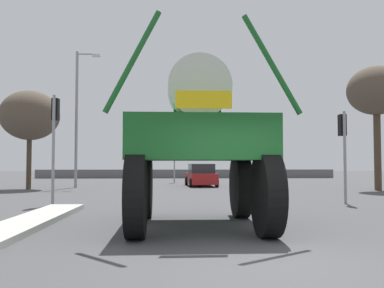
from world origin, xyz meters
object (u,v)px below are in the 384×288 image
at_px(sedan_ahead, 201,176).
at_px(bare_tree_left, 30,116).
at_px(streetlight_far_left, 78,113).
at_px(bare_tree_right, 376,92).
at_px(oversize_sprayer, 197,144).
at_px(traffic_signal_near_left, 55,125).
at_px(traffic_signal_far_left, 174,153).
at_px(traffic_signal_near_right, 343,136).

distance_m(sedan_ahead, bare_tree_left, 11.60).
relative_size(streetlight_far_left, bare_tree_left, 1.48).
bearing_deg(bare_tree_right, oversize_sprayer, -129.85).
xyz_separation_m(sedan_ahead, traffic_signal_near_left, (-6.37, -12.52, 2.30)).
distance_m(oversize_sprayer, bare_tree_left, 18.21).
xyz_separation_m(traffic_signal_far_left, streetlight_far_left, (-6.24, -6.04, 2.47)).
relative_size(sedan_ahead, traffic_signal_far_left, 1.30).
bearing_deg(sedan_ahead, bare_tree_right, -121.03).
xyz_separation_m(sedan_ahead, streetlight_far_left, (-8.06, -1.30, 4.12)).
distance_m(traffic_signal_near_left, bare_tree_right, 18.14).
distance_m(streetlight_far_left, bare_tree_right, 18.32).
relative_size(oversize_sprayer, bare_tree_right, 0.71).
bearing_deg(sedan_ahead, traffic_signal_near_right, -163.72).
height_order(traffic_signal_near_left, bare_tree_left, bare_tree_left).
distance_m(oversize_sprayer, traffic_signal_near_right, 8.35).
height_order(traffic_signal_near_right, traffic_signal_far_left, traffic_signal_near_right).
xyz_separation_m(traffic_signal_near_right, bare_tree_right, (5.11, 7.60, 3.09)).
height_order(traffic_signal_near_left, traffic_signal_far_left, traffic_signal_near_left).
height_order(streetlight_far_left, bare_tree_left, streetlight_far_left).
height_order(sedan_ahead, bare_tree_left, bare_tree_left).
bearing_deg(oversize_sprayer, streetlight_far_left, 20.90).
xyz_separation_m(traffic_signal_far_left, bare_tree_left, (-8.79, -7.57, 2.09)).
xyz_separation_m(traffic_signal_near_left, streetlight_far_left, (-1.68, 11.22, 1.81)).
height_order(oversize_sprayer, bare_tree_left, bare_tree_left).
xyz_separation_m(traffic_signal_near_left, bare_tree_right, (16.25, 7.61, 2.68)).
relative_size(traffic_signal_near_right, traffic_signal_far_left, 1.10).
bearing_deg(oversize_sprayer, bare_tree_right, -40.77).
xyz_separation_m(oversize_sprayer, sedan_ahead, (1.27, 18.27, -1.32)).
xyz_separation_m(oversize_sprayer, traffic_signal_near_right, (6.03, 5.75, 0.57)).
xyz_separation_m(oversize_sprayer, traffic_signal_far_left, (-0.56, 23.01, 0.32)).
relative_size(oversize_sprayer, streetlight_far_left, 0.58).
bearing_deg(traffic_signal_near_right, sedan_ahead, 110.85).
xyz_separation_m(oversize_sprayer, bare_tree_right, (11.15, 13.35, 3.66)).
height_order(sedan_ahead, traffic_signal_near_right, traffic_signal_near_right).
height_order(traffic_signal_near_left, bare_tree_right, bare_tree_right).
xyz_separation_m(traffic_signal_near_right, streetlight_far_left, (-12.82, 11.22, 2.22)).
xyz_separation_m(traffic_signal_near_left, traffic_signal_far_left, (4.55, 17.27, -0.66)).
relative_size(sedan_ahead, bare_tree_right, 0.59).
bearing_deg(streetlight_far_left, traffic_signal_near_left, -81.47).
bearing_deg(traffic_signal_far_left, sedan_ahead, -69.00).
bearing_deg(bare_tree_right, sedan_ahead, 153.55).
distance_m(traffic_signal_far_left, bare_tree_left, 11.79).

